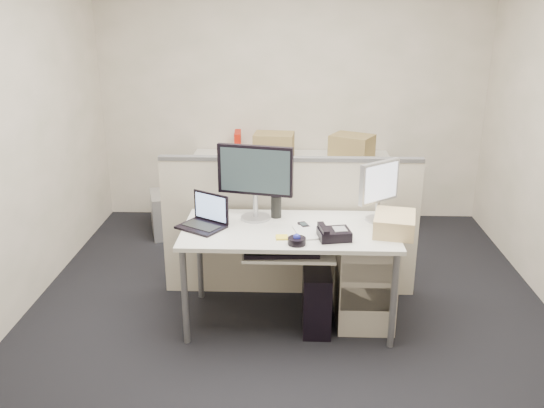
{
  "coord_description": "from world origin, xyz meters",
  "views": [
    {
      "loc": [
        0.01,
        -3.75,
        2.23
      ],
      "look_at": [
        -0.13,
        0.15,
        0.86
      ],
      "focal_mm": 38.0,
      "sensor_mm": 36.0,
      "label": 1
    }
  ],
  "objects_px": {
    "desk": "(289,237)",
    "laptop": "(201,213)",
    "monitor_main": "(255,183)",
    "desk_phone": "(334,234)"
  },
  "relations": [
    {
      "from": "desk",
      "to": "laptop",
      "type": "height_order",
      "value": "laptop"
    },
    {
      "from": "monitor_main",
      "to": "laptop",
      "type": "relative_size",
      "value": 1.8
    },
    {
      "from": "monitor_main",
      "to": "desk_phone",
      "type": "relative_size",
      "value": 2.66
    },
    {
      "from": "desk",
      "to": "monitor_main",
      "type": "height_order",
      "value": "monitor_main"
    },
    {
      "from": "desk",
      "to": "monitor_main",
      "type": "bearing_deg",
      "value": 144.25
    },
    {
      "from": "monitor_main",
      "to": "laptop",
      "type": "distance_m",
      "value": 0.45
    },
    {
      "from": "desk",
      "to": "laptop",
      "type": "relative_size",
      "value": 4.9
    },
    {
      "from": "monitor_main",
      "to": "desk",
      "type": "bearing_deg",
      "value": -23.2
    },
    {
      "from": "desk",
      "to": "monitor_main",
      "type": "xyz_separation_m",
      "value": [
        -0.25,
        0.18,
        0.34
      ]
    },
    {
      "from": "desk",
      "to": "monitor_main",
      "type": "relative_size",
      "value": 2.72
    }
  ]
}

